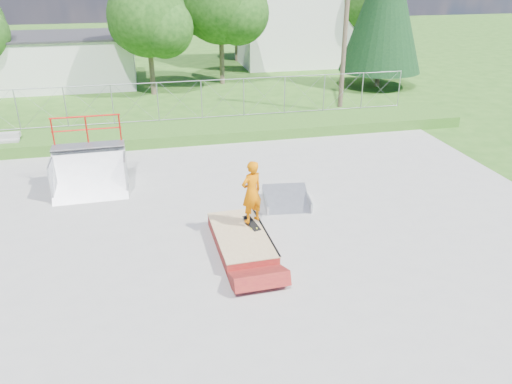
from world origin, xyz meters
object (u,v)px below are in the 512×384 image
grind_box (241,240)px  flat_bank_ramp (287,200)px  skater (252,194)px  quarter_pipe (88,159)px

grind_box → flat_bank_ramp: size_ratio=1.91×
skater → grind_box: bearing=20.9°
flat_bank_ramp → skater: skater is taller
skater → flat_bank_ramp: bearing=-156.1°
grind_box → quarter_pipe: 6.44m
grind_box → quarter_pipe: (-4.27, 4.72, 0.99)m
grind_box → quarter_pipe: quarter_pipe is taller
quarter_pipe → skater: (4.66, -4.31, 0.17)m
quarter_pipe → flat_bank_ramp: size_ratio=1.58×
flat_bank_ramp → skater: bearing=-123.4°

